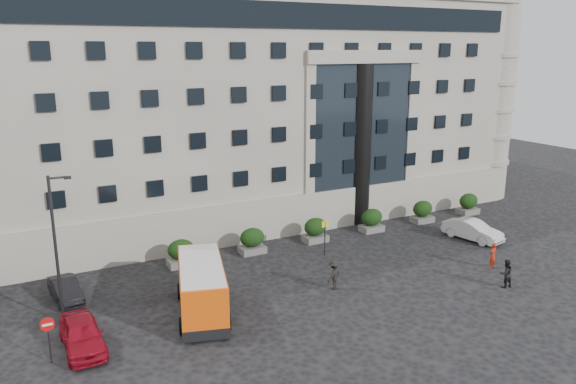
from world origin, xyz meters
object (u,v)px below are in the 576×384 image
(hedge_b, at_px, (252,241))
(hedge_e, at_px, (422,211))
(pedestrian_a, at_px, (493,256))
(pedestrian_c, at_px, (334,275))
(hedge_d, at_px, (372,220))
(no_entry_sign, at_px, (48,331))
(white_taxi, at_px, (473,230))
(pedestrian_b, at_px, (506,273))
(hedge_a, at_px, (181,253))
(street_lamp, at_px, (57,245))
(hedge_f, at_px, (468,204))
(parked_car_a, at_px, (82,334))
(hedge_c, at_px, (315,230))
(minibus, at_px, (202,286))
(parked_car_b, at_px, (66,290))
(bus_stop_sign, at_px, (325,232))

(hedge_b, bearing_deg, hedge_e, 0.00)
(pedestrian_a, height_order, pedestrian_c, pedestrian_c)
(hedge_b, xyz_separation_m, hedge_d, (10.40, 0.00, 0.00))
(hedge_b, height_order, no_entry_sign, no_entry_sign)
(white_taxi, bearing_deg, hedge_b, 150.10)
(pedestrian_a, distance_m, pedestrian_b, 3.02)
(hedge_a, bearing_deg, no_entry_sign, -135.52)
(street_lamp, distance_m, pedestrian_a, 26.70)
(hedge_b, bearing_deg, hedge_f, 0.00)
(no_entry_sign, height_order, pedestrian_a, no_entry_sign)
(hedge_d, bearing_deg, pedestrian_b, -86.57)
(hedge_e, height_order, no_entry_sign, no_entry_sign)
(hedge_a, bearing_deg, hedge_e, 0.00)
(hedge_e, height_order, pedestrian_c, hedge_e)
(hedge_b, xyz_separation_m, pedestrian_a, (12.80, -10.06, -0.04))
(no_entry_sign, relative_size, parked_car_a, 0.52)
(hedge_c, relative_size, parked_car_a, 0.41)
(hedge_b, xyz_separation_m, white_taxi, (15.97, -5.23, -0.17))
(hedge_c, relative_size, hedge_e, 1.00)
(street_lamp, bearing_deg, hedge_e, 9.48)
(hedge_a, bearing_deg, pedestrian_a, -29.21)
(hedge_a, bearing_deg, parked_car_a, -132.69)
(hedge_f, height_order, white_taxi, hedge_f)
(white_taxi, bearing_deg, no_entry_sign, 175.05)
(minibus, distance_m, white_taxi, 22.36)
(pedestrian_c, bearing_deg, pedestrian_a, 140.23)
(hedge_e, xyz_separation_m, white_taxi, (0.37, -5.23, -0.17))
(white_taxi, bearing_deg, pedestrian_c, 178.90)
(minibus, height_order, pedestrian_c, minibus)
(white_taxi, bearing_deg, hedge_c, 142.33)
(hedge_f, bearing_deg, no_entry_sign, -165.83)
(hedge_b, xyz_separation_m, parked_car_b, (-12.70, -1.91, -0.30))
(parked_car_b, bearing_deg, parked_car_a, -95.92)
(parked_car_a, xyz_separation_m, pedestrian_a, (25.50, -1.93, 0.12))
(minibus, bearing_deg, hedge_a, 97.62)
(hedge_f, distance_m, street_lamp, 34.45)
(hedge_f, distance_m, parked_car_a, 34.47)
(hedge_a, xyz_separation_m, hedge_d, (15.60, 0.00, 0.00))
(hedge_a, xyz_separation_m, white_taxi, (21.17, -5.23, -0.17))
(hedge_d, bearing_deg, white_taxi, -43.20)
(pedestrian_b, bearing_deg, street_lamp, -10.46)
(hedge_c, height_order, parked_car_b, hedge_c)
(minibus, relative_size, parked_car_b, 1.90)
(hedge_b, height_order, hedge_d, same)
(hedge_e, distance_m, parked_car_b, 28.37)
(bus_stop_sign, bearing_deg, pedestrian_c, -116.11)
(hedge_b, xyz_separation_m, hedge_e, (15.60, 0.00, 0.00))
(street_lamp, bearing_deg, white_taxi, -0.84)
(pedestrian_a, bearing_deg, street_lamp, -29.72)
(hedge_b, bearing_deg, white_taxi, -18.13)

